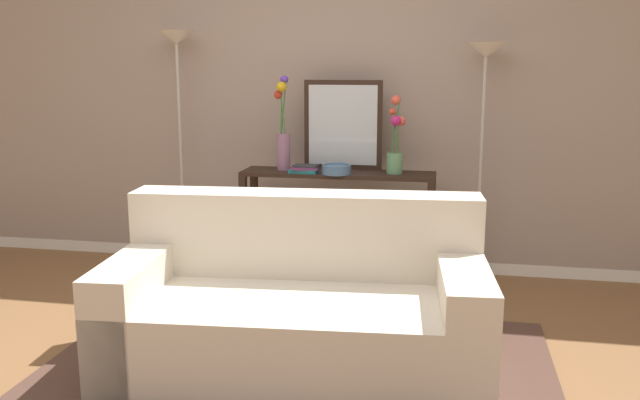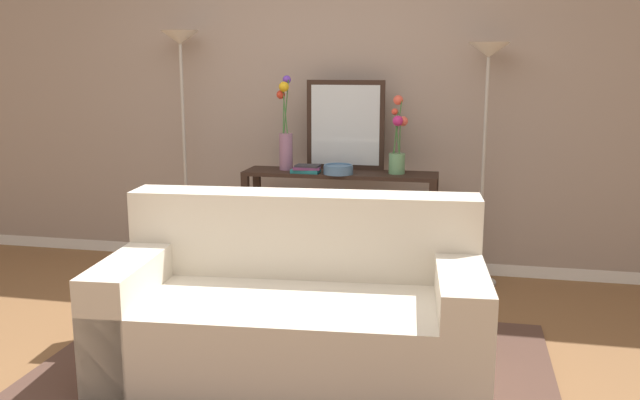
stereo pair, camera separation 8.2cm
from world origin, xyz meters
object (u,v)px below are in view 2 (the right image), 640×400
at_px(vase_tall_flowers, 285,136).
at_px(vase_short_flowers, 398,145).
at_px(fruit_bowl, 338,169).
at_px(book_row_under_console, 281,268).
at_px(book_stack, 306,169).
at_px(wall_mirror, 345,125).
at_px(floor_lamp_left, 182,83).
at_px(floor_lamp_right, 487,97).
at_px(console_table, 340,206).
at_px(couch, 296,310).

distance_m(vase_tall_flowers, vase_short_flowers, 0.82).
height_order(fruit_bowl, book_row_under_console, fruit_bowl).
distance_m(vase_short_flowers, book_stack, 0.67).
bearing_deg(wall_mirror, floor_lamp_left, -179.35).
relative_size(floor_lamp_right, fruit_bowl, 8.20).
height_order(console_table, vase_tall_flowers, vase_tall_flowers).
xyz_separation_m(floor_lamp_left, fruit_bowl, (1.25, -0.22, -0.58)).
relative_size(floor_lamp_left, vase_tall_flowers, 2.66).
bearing_deg(wall_mirror, book_row_under_console, -163.71).
distance_m(wall_mirror, vase_tall_flowers, 0.44).
xyz_separation_m(wall_mirror, vase_short_flowers, (0.40, -0.12, -0.12)).
bearing_deg(vase_tall_flowers, floor_lamp_right, 4.13).
distance_m(wall_mirror, vase_short_flowers, 0.43).
xyz_separation_m(console_table, wall_mirror, (0.01, 0.13, 0.58)).
xyz_separation_m(wall_mirror, vase_tall_flowers, (-0.42, -0.12, -0.07)).
bearing_deg(vase_short_flowers, fruit_bowl, -165.00).
bearing_deg(fruit_bowl, console_table, 93.21).
bearing_deg(floor_lamp_left, console_table, -5.49).
height_order(vase_tall_flowers, book_row_under_console, vase_tall_flowers).
relative_size(couch, book_row_under_console, 7.81).
relative_size(wall_mirror, book_stack, 3.06).
bearing_deg(vase_tall_flowers, fruit_bowl, -15.32).
height_order(book_stack, book_row_under_console, book_stack).
height_order(couch, wall_mirror, wall_mirror).
bearing_deg(book_stack, floor_lamp_left, 168.17).
distance_m(vase_short_flowers, book_row_under_console, 1.28).
bearing_deg(vase_short_flowers, console_table, -178.28).
relative_size(couch, wall_mirror, 3.06).
relative_size(fruit_bowl, book_row_under_console, 0.82).
xyz_separation_m(couch, wall_mirror, (-0.03, 1.61, 0.82)).
bearing_deg(floor_lamp_right, couch, -121.20).
relative_size(vase_tall_flowers, book_stack, 3.21).
bearing_deg(vase_tall_flowers, couch, -73.24).
bearing_deg(couch, book_stack, 100.94).
bearing_deg(fruit_bowl, floor_lamp_right, 12.17).
bearing_deg(book_stack, floor_lamp_right, 9.83).
bearing_deg(vase_tall_flowers, book_stack, -31.38).
xyz_separation_m(vase_short_flowers, book_row_under_console, (-0.85, -0.01, -0.95)).
relative_size(console_table, vase_short_flowers, 2.54).
xyz_separation_m(floor_lamp_right, vase_short_flowers, (-0.59, -0.11, -0.34)).
bearing_deg(book_stack, fruit_bowl, -0.55).
relative_size(couch, floor_lamp_right, 1.16).
relative_size(console_table, floor_lamp_right, 0.81).
xyz_separation_m(floor_lamp_left, wall_mirror, (1.26, 0.01, -0.29)).
xyz_separation_m(console_table, floor_lamp_left, (-1.24, 0.12, 0.87)).
distance_m(couch, console_table, 1.49).
height_order(floor_lamp_right, book_stack, floor_lamp_right).
bearing_deg(floor_lamp_right, wall_mirror, 179.17).
bearing_deg(floor_lamp_left, vase_tall_flowers, -6.96).
bearing_deg(couch, console_table, 91.56).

